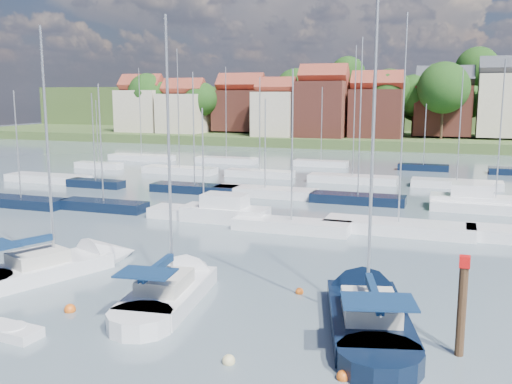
% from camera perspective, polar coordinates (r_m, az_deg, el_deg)
% --- Properties ---
extents(ground, '(260.00, 260.00, 0.00)m').
position_cam_1_polar(ground, '(63.41, 8.32, 0.48)').
color(ground, '#4C5E67').
rests_on(ground, ground).
extents(sailboat_left, '(6.80, 11.24, 14.91)m').
position_cam_1_polar(sailboat_left, '(34.98, -18.36, -6.94)').
color(sailboat_left, silver).
rests_on(sailboat_left, ground).
extents(sailboat_centre, '(4.26, 11.26, 14.95)m').
position_cam_1_polar(sailboat_centre, '(29.89, -7.82, -9.38)').
color(sailboat_centre, silver).
rests_on(sailboat_centre, ground).
extents(sailboat_navy, '(6.27, 12.77, 17.06)m').
position_cam_1_polar(sailboat_navy, '(27.49, 10.79, -11.22)').
color(sailboat_navy, black).
rests_on(sailboat_navy, ground).
extents(tender, '(2.68, 1.44, 0.56)m').
position_cam_1_polar(tender, '(26.83, -23.23, -12.72)').
color(tender, silver).
rests_on(tender, ground).
extents(timber_piling, '(0.40, 0.40, 6.28)m').
position_cam_1_polar(timber_piling, '(24.19, 19.75, -12.93)').
color(timber_piling, '#4C331E').
rests_on(timber_piling, ground).
extents(buoy_c, '(0.54, 0.54, 0.54)m').
position_cam_1_polar(buoy_c, '(28.81, -18.10, -11.29)').
color(buoy_c, '#D85914').
rests_on(buoy_c, ground).
extents(buoy_d, '(0.51, 0.51, 0.51)m').
position_cam_1_polar(buoy_d, '(22.67, -2.75, -16.74)').
color(buoy_d, beige).
rests_on(buoy_d, ground).
extents(buoy_e, '(0.42, 0.42, 0.42)m').
position_cam_1_polar(buoy_e, '(29.82, 4.37, -10.09)').
color(buoy_e, '#D85914').
rests_on(buoy_e, ground).
extents(buoy_f, '(0.47, 0.47, 0.47)m').
position_cam_1_polar(buoy_f, '(21.78, 8.67, -18.03)').
color(buoy_f, '#D85914').
rests_on(buoy_f, ground).
extents(marina_field, '(79.62, 41.41, 15.93)m').
position_cam_1_polar(marina_field, '(58.28, 9.24, 0.07)').
color(marina_field, silver).
rests_on(marina_field, ground).
extents(far_shore_town, '(212.46, 90.00, 22.27)m').
position_cam_1_polar(far_shore_town, '(154.51, 15.97, 7.34)').
color(far_shore_town, '#42582C').
rests_on(far_shore_town, ground).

